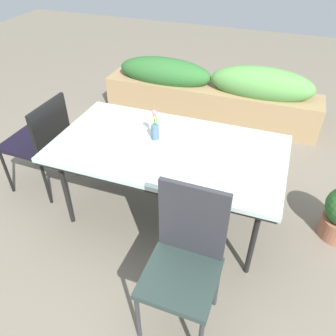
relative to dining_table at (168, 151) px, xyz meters
name	(u,v)px	position (x,y,z in m)	size (l,w,h in m)	color
ground_plane	(175,213)	(0.05, 0.04, -0.68)	(12.00, 12.00, 0.00)	#756B5B
dining_table	(168,151)	(0.00, 0.00, 0.00)	(1.75, 0.96, 0.72)	#B2C6C1
chair_near_right	(185,256)	(0.40, -0.80, -0.12)	(0.43, 0.43, 1.00)	#273732
chair_end_left	(41,138)	(-1.20, 0.00, -0.14)	(0.49, 0.49, 0.90)	black
flower_vase	(155,126)	(-0.13, 0.07, 0.16)	(0.06, 0.06, 0.26)	slate
planter_box	(211,92)	(-0.10, 1.83, -0.33)	(2.66, 0.46, 0.74)	#9E7F56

